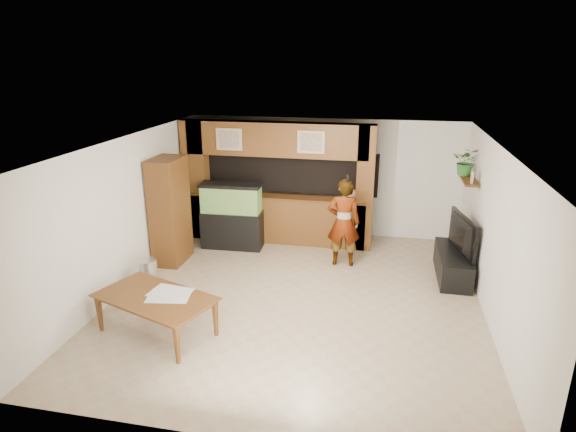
% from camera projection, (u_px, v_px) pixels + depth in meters
% --- Properties ---
extents(floor, '(6.50, 6.50, 0.00)m').
position_uv_depth(floor, '(297.00, 297.00, 8.13)').
color(floor, tan).
rests_on(floor, ground).
extents(ceiling, '(6.50, 6.50, 0.00)m').
position_uv_depth(ceiling, '(298.00, 145.00, 7.30)').
color(ceiling, white).
rests_on(ceiling, wall_back).
extents(wall_back, '(6.00, 0.00, 6.00)m').
position_uv_depth(wall_back, '(324.00, 177.00, 10.73)').
color(wall_back, silver).
rests_on(wall_back, floor).
extents(wall_left, '(0.00, 6.50, 6.50)m').
position_uv_depth(wall_left, '(127.00, 213.00, 8.28)').
color(wall_left, silver).
rests_on(wall_left, floor).
extents(wall_right, '(0.00, 6.50, 6.50)m').
position_uv_depth(wall_right, '(496.00, 239.00, 7.15)').
color(wall_right, silver).
rests_on(wall_right, floor).
extents(partition, '(4.20, 0.99, 2.60)m').
position_uv_depth(partition, '(276.00, 181.00, 10.34)').
color(partition, brown).
rests_on(partition, floor).
extents(wall_clock, '(0.05, 0.25, 0.25)m').
position_uv_depth(wall_clock, '(152.00, 167.00, 9.01)').
color(wall_clock, black).
rests_on(wall_clock, wall_left).
extents(wall_shelf, '(0.25, 0.90, 0.04)m').
position_uv_depth(wall_shelf, '(469.00, 180.00, 8.86)').
color(wall_shelf, brown).
rests_on(wall_shelf, wall_right).
extents(pantry_cabinet, '(0.52, 0.85, 2.07)m').
position_uv_depth(pantry_cabinet, '(170.00, 211.00, 9.27)').
color(pantry_cabinet, brown).
rests_on(pantry_cabinet, floor).
extents(trash_can, '(0.30, 0.30, 0.55)m').
position_uv_depth(trash_can, '(149.00, 275.00, 8.33)').
color(trash_can, '#B2B2B7').
rests_on(trash_can, floor).
extents(aquarium, '(1.26, 0.47, 1.40)m').
position_uv_depth(aquarium, '(232.00, 217.00, 10.05)').
color(aquarium, black).
rests_on(aquarium, floor).
extents(tv_stand, '(0.54, 1.47, 0.49)m').
position_uv_depth(tv_stand, '(453.00, 264.00, 8.82)').
color(tv_stand, black).
rests_on(tv_stand, floor).
extents(television, '(0.42, 1.20, 0.69)m').
position_uv_depth(television, '(456.00, 234.00, 8.63)').
color(television, black).
rests_on(television, tv_stand).
extents(photo_frame, '(0.04, 0.16, 0.22)m').
position_uv_depth(photo_frame, '(472.00, 177.00, 8.55)').
color(photo_frame, tan).
rests_on(photo_frame, wall_shelf).
extents(potted_plant, '(0.58, 0.53, 0.54)m').
position_uv_depth(potted_plant, '(467.00, 162.00, 9.04)').
color(potted_plant, '#2B6829').
rests_on(potted_plant, wall_shelf).
extents(person, '(0.66, 0.47, 1.72)m').
position_uv_depth(person, '(344.00, 223.00, 9.15)').
color(person, tan).
rests_on(person, floor).
extents(microphone, '(0.03, 0.10, 0.15)m').
position_uv_depth(microphone, '(347.00, 179.00, 8.70)').
color(microphone, black).
rests_on(microphone, person).
extents(dining_table, '(1.94, 1.48, 0.60)m').
position_uv_depth(dining_table, '(155.00, 316.00, 6.97)').
color(dining_table, brown).
rests_on(dining_table, floor).
extents(newspaper_a, '(0.66, 0.53, 0.01)m').
position_uv_depth(newspaper_a, '(169.00, 296.00, 6.91)').
color(newspaper_a, silver).
rests_on(newspaper_a, dining_table).
extents(newspaper_b, '(0.63, 0.49, 0.01)m').
position_uv_depth(newspaper_b, '(170.00, 292.00, 7.01)').
color(newspaper_b, silver).
rests_on(newspaper_b, dining_table).
extents(newspaper_c, '(0.56, 0.46, 0.01)m').
position_uv_depth(newspaper_c, '(169.00, 292.00, 7.03)').
color(newspaper_c, silver).
rests_on(newspaper_c, dining_table).
extents(counter_box, '(0.32, 0.23, 0.20)m').
position_uv_depth(counter_box, '(351.00, 195.00, 9.91)').
color(counter_box, tan).
rests_on(counter_box, partition).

